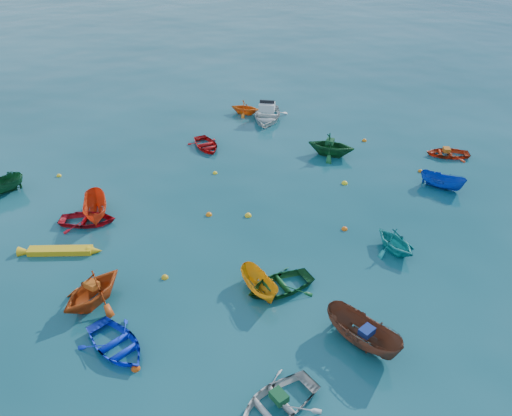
{
  "coord_description": "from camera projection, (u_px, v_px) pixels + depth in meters",
  "views": [
    {
      "loc": [
        -3.54,
        -18.09,
        15.09
      ],
      "look_at": [
        0.0,
        5.0,
        0.4
      ],
      "focal_mm": 35.0,
      "sensor_mm": 36.0,
      "label": 1
    }
  ],
  "objects": [
    {
      "name": "dinghy_red_ne",
      "position": [
        447.0,
        156.0,
        34.05
      ],
      "size": [
        3.28,
        2.7,
        0.59
      ],
      "primitive_type": "imported",
      "rotation": [
        0.0,
        0.0,
        -1.83
      ],
      "color": "red",
      "rests_on": "ground"
    },
    {
      "name": "dinghy_green_n",
      "position": [
        330.0,
        155.0,
        34.12
      ],
      "size": [
        4.08,
        3.91,
        1.66
      ],
      "primitive_type": "imported",
      "rotation": [
        0.0,
        0.0,
        1.06
      ],
      "color": "#135324",
      "rests_on": "ground"
    },
    {
      "name": "dinghy_red_far",
      "position": [
        206.0,
        148.0,
        35.13
      ],
      "size": [
        2.91,
        3.5,
        0.62
      ],
      "primitive_type": "imported",
      "rotation": [
        0.0,
        0.0,
        0.28
      ],
      "color": "#B80F0F",
      "rests_on": "ground"
    },
    {
      "name": "dinghy_orange_far",
      "position": [
        245.0,
        114.0,
        40.54
      ],
      "size": [
        3.05,
        2.91,
        1.25
      ],
      "primitive_type": "imported",
      "rotation": [
        0.0,
        0.0,
        1.09
      ],
      "color": "orange",
      "rests_on": "ground"
    },
    {
      "name": "buoy_ye_d",
      "position": [
        215.0,
        173.0,
        31.87
      ],
      "size": [
        0.3,
        0.3,
        0.3
      ],
      "primitive_type": "sphere",
      "color": "yellow",
      "rests_on": "ground"
    },
    {
      "name": "dinghy_green_e",
      "position": [
        279.0,
        289.0,
        22.52
      ],
      "size": [
        3.75,
        3.18,
        0.66
      ],
      "primitive_type": "imported",
      "rotation": [
        0.0,
        0.0,
        -1.24
      ],
      "color": "#135424",
      "rests_on": "ground"
    },
    {
      "name": "sampan_blue_far",
      "position": [
        441.0,
        188.0,
        30.33
      ],
      "size": [
        2.7,
        2.53,
        1.04
      ],
      "primitive_type": "imported",
      "rotation": [
        0.0,
        0.0,
        0.86
      ],
      "color": "#0D38A3",
      "rests_on": "ground"
    },
    {
      "name": "tarp_green_b",
      "position": [
        330.0,
        142.0,
        33.63
      ],
      "size": [
        0.75,
        0.81,
        0.31
      ],
      "primitive_type": "cube",
      "rotation": [
        0.0,
        0.0,
        1.06
      ],
      "color": "#114620",
      "rests_on": "dinghy_green_n"
    },
    {
      "name": "dinghy_orange_w",
      "position": [
        95.0,
        302.0,
        21.79
      ],
      "size": [
        4.07,
        4.14,
        1.65
      ],
      "primitive_type": "imported",
      "rotation": [
        0.0,
        0.0,
        -0.67
      ],
      "color": "#C24612",
      "rests_on": "ground"
    },
    {
      "name": "dinghy_cyan_se",
      "position": [
        394.0,
        250.0,
        24.96
      ],
      "size": [
        2.83,
        3.05,
        1.31
      ],
      "primitive_type": "imported",
      "rotation": [
        0.0,
        0.0,
        0.32
      ],
      "color": "teal",
      "rests_on": "ground"
    },
    {
      "name": "dinghy_blue_sw",
      "position": [
        117.0,
        348.0,
        19.57
      ],
      "size": [
        3.7,
        3.9,
        0.66
      ],
      "primitive_type": "imported",
      "rotation": [
        0.0,
        0.0,
        0.63
      ],
      "color": "#112FD7",
      "rests_on": "ground"
    },
    {
      "name": "dinghy_red_nw",
      "position": [
        88.0,
        223.0,
        27.06
      ],
      "size": [
        3.26,
        2.53,
        0.62
      ],
      "primitive_type": "imported",
      "rotation": [
        0.0,
        0.0,
        1.44
      ],
      "color": "red",
      "rests_on": "ground"
    },
    {
      "name": "dinghy_white_near",
      "position": [
        276.0,
        407.0,
        17.33
      ],
      "size": [
        3.96,
        3.58,
        0.67
      ],
      "primitive_type": "imported",
      "rotation": [
        0.0,
        0.0,
        -1.08
      ],
      "color": "beige",
      "rests_on": "ground"
    },
    {
      "name": "tarp_blue_a",
      "position": [
        367.0,
        331.0,
        19.24
      ],
      "size": [
        0.73,
        0.69,
        0.28
      ],
      "primitive_type": "cube",
      "rotation": [
        0.0,
        0.0,
        0.58
      ],
      "color": "navy",
      "rests_on": "sampan_brown_mid"
    },
    {
      "name": "buoy_ye_e",
      "position": [
        345.0,
        184.0,
        30.73
      ],
      "size": [
        0.38,
        0.38,
        0.38
      ],
      "primitive_type": "sphere",
      "color": "yellow",
      "rests_on": "ground"
    },
    {
      "name": "buoy_or_a",
      "position": [
        136.0,
        369.0,
        18.72
      ],
      "size": [
        0.34,
        0.34,
        0.34
      ],
      "primitive_type": "sphere",
      "color": "#D1450B",
      "rests_on": "ground"
    },
    {
      "name": "tarp_orange_b",
      "position": [
        447.0,
        150.0,
        33.83
      ],
      "size": [
        0.56,
        0.66,
        0.28
      ],
      "primitive_type": "cube",
      "rotation": [
        0.0,
        0.0,
        -1.83
      ],
      "color": "#C15F13",
      "rests_on": "dinghy_red_ne"
    },
    {
      "name": "tarp_green_a",
      "position": [
        279.0,
        396.0,
        17.13
      ],
      "size": [
        0.68,
        0.74,
        0.29
      ],
      "primitive_type": "cube",
      "rotation": [
        0.0,
        0.0,
        -1.08
      ],
      "color": "#134D27",
      "rests_on": "dinghy_white_near"
    },
    {
      "name": "ground",
      "position": [
        272.0,
        271.0,
        23.62
      ],
      "size": [
        160.0,
        160.0,
        0.0
      ],
      "primitive_type": "plane",
      "color": "#093B44",
      "rests_on": "ground"
    },
    {
      "name": "kayak_yellow",
      "position": [
        61.0,
        253.0,
        24.79
      ],
      "size": [
        3.87,
        1.05,
        0.38
      ],
      "primitive_type": null,
      "rotation": [
        0.0,
        0.0,
        1.44
      ],
      "color": "gold",
      "rests_on": "ground"
    },
    {
      "name": "buoy_ye_a",
      "position": [
        165.0,
        278.0,
        23.17
      ],
      "size": [
        0.33,
        0.33,
        0.33
      ],
      "primitive_type": "sphere",
      "color": "gold",
      "rests_on": "ground"
    },
    {
      "name": "motorboat_white",
      "position": [
        267.0,
        119.0,
        39.53
      ],
      "size": [
        4.21,
        5.01,
        1.49
      ],
      "primitive_type": "imported",
      "rotation": [
        0.0,
        0.0,
        -0.3
      ],
      "color": "silver",
      "rests_on": "ground"
    },
    {
      "name": "buoy_or_d",
      "position": [
        420.0,
        172.0,
        32.08
      ],
      "size": [
        0.3,
        0.3,
        0.3
      ],
      "primitive_type": "sphere",
      "color": "#D4690B",
      "rests_on": "ground"
    },
    {
      "name": "buoy_or_c",
      "position": [
        209.0,
        215.0,
        27.72
      ],
      "size": [
        0.35,
        0.35,
        0.35
      ],
      "primitive_type": "sphere",
      "color": "orange",
      "rests_on": "ground"
    },
    {
      "name": "sampan_yellow_mid",
      "position": [
        259.0,
        292.0,
        22.35
      ],
      "size": [
        1.88,
        2.88,
        1.04
      ],
      "primitive_type": "imported",
      "rotation": [
        0.0,
        0.0,
        0.35
      ],
      "color": "orange",
      "rests_on": "ground"
    },
    {
      "name": "buoy_ye_b",
      "position": [
        59.0,
        176.0,
        31.56
      ],
      "size": [
        0.31,
        0.31,
        0.31
      ],
      "primitive_type": "sphere",
      "color": "yellow",
      "rests_on": "ground"
    },
    {
      "name": "buoy_ye_c",
      "position": [
        248.0,
        216.0,
        27.64
      ],
      "size": [
        0.38,
        0.38,
        0.38
      ],
      "primitive_type": "sphere",
      "color": "yellow",
      "rests_on": "ground"
    },
    {
      "name": "buoy_or_b",
      "position": [
        344.0,
        229.0,
        26.53
      ],
      "size": [
        0.33,
        0.33,
        0.33
      ],
      "primitive_type": "sphere",
      "color": "#F3610D",
      "rests_on": "ground"
    },
    {
      "name": "buoy_or_e",
      "position": [
        364.0,
        141.0,
        36.07
      ],
      "size": [
        0.34,
        0.34,
        0.34
      ],
      "primitive_type": "sphere",
      "color": "orange",
      "rests_on": "ground"
    },
    {
      "name": "tarp_orange_a",
      "position": [
        92.0,
        285.0,
        21.31
      ],
      "size": [
        0.71,
        0.69,
        0.28
      ],
      "primitive_type": "cube",
      "rotation": [
        0.0,
        0.0,
        -0.67
      ],
      "color": "#D95C16",
      "rests_on": "dinghy_orange_w"
    },
    {
      "name": "sampan_orange_n",
      "position": [
        97.0,
        217.0,
        27.57
      ],
      "size": [
        1.55,
        3.38,
        1.27
      ],
      "primitive_type": "imported",
      "rotation": [
        0.0,
        0.0,
        0.1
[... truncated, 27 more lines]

